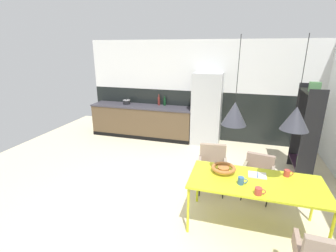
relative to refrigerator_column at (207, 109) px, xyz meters
name	(u,v)px	position (x,y,z in m)	size (l,w,h in m)	color
ground_plane	(162,205)	(-0.27, -2.98, -0.93)	(8.85, 8.85, 0.00)	beige
back_wall_splashback_dark	(198,115)	(-0.27, 0.36, -0.26)	(6.27, 0.12, 1.33)	black
back_wall_panel_upper	(200,66)	(-0.27, 0.36, 1.07)	(6.27, 0.12, 1.33)	silver
kitchen_counter	(142,121)	(-1.82, 0.00, -0.48)	(2.90, 0.63, 0.90)	brown
refrigerator_column	(207,109)	(0.00, 0.00, 0.00)	(0.74, 0.60, 1.86)	#ADAFB2
dining_table	(256,184)	(1.11, -3.09, -0.24)	(1.78, 0.82, 0.73)	gold
armchair_by_stool	(259,171)	(1.21, -2.25, -0.45)	(0.56, 0.55, 0.73)	gray
armchair_near_window	(212,163)	(0.44, -2.25, -0.41)	(0.54, 0.52, 0.82)	gray
fruit_bowl	(224,168)	(0.66, -2.95, -0.14)	(0.35, 0.35, 0.09)	#B2662D
open_book	(257,175)	(1.13, -2.92, -0.19)	(0.24, 0.19, 0.02)	white
mug_short_terracotta	(287,173)	(1.53, -2.82, -0.15)	(0.13, 0.08, 0.10)	#B23D33
mug_dark_espresso	(241,181)	(0.91, -3.22, -0.14)	(0.13, 0.08, 0.10)	#335B93
mug_white_ceramic	(259,191)	(1.12, -3.41, -0.15)	(0.13, 0.09, 0.09)	#B23D33
cooking_pot	(127,102)	(-2.31, 0.06, 0.03)	(0.21, 0.21, 0.15)	black
bottle_wine_green	(165,101)	(-1.22, 0.23, 0.08)	(0.07, 0.07, 0.27)	#0F3319
bottle_vinegar_dark	(159,101)	(-1.38, 0.21, 0.10)	(0.07, 0.07, 0.30)	maroon
open_shelf_unit	(306,130)	(2.07, -1.20, 0.01)	(0.30, 0.84, 1.87)	black
pendant_lamp_over_table_near	(234,114)	(0.75, -3.06, 0.72)	(0.32, 0.32, 1.12)	black
pendant_lamp_over_table_far	(296,118)	(1.46, -3.09, 0.72)	(0.33, 0.33, 1.11)	black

